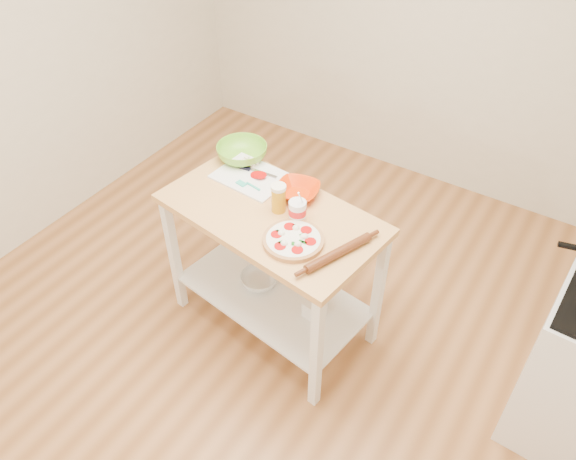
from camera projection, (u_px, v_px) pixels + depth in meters
The scene contains 13 objects.
room_shell at pixel (246, 169), 2.47m from camera, with size 4.04×4.54×2.74m.
prep_island at pixel (272, 246), 3.12m from camera, with size 1.26×0.81×0.90m.
pizza at pixel (293, 240), 2.77m from camera, with size 0.31×0.31×0.05m.
cutting_board at pixel (252, 176), 3.18m from camera, with size 0.42×0.33×0.04m.
spatula at pixel (248, 185), 3.10m from camera, with size 0.16×0.05×0.01m.
knife at pixel (250, 169), 3.21m from camera, with size 0.27×0.05×0.01m.
orange_bowl at pixel (298, 191), 3.04m from camera, with size 0.23×0.23×0.06m, color red.
green_bowl at pixel (242, 153), 3.29m from camera, with size 0.30×0.30×0.09m, color #6CB42A.
beer_pint at pixel (279, 198), 2.91m from camera, with size 0.08×0.08×0.16m.
yogurt_tub at pixel (297, 210), 2.87m from camera, with size 0.09×0.09×0.20m.
rolling_pin at pixel (338, 253), 2.69m from camera, with size 0.05×0.05×0.39m, color #612F16.
shelf_glass_bowl at pixel (259, 280), 3.41m from camera, with size 0.23×0.23×0.07m, color silver.
shelf_bin at pixel (315, 309), 3.22m from camera, with size 0.11×0.11×0.11m, color white.
Camera 1 is at (1.25, -1.61, 2.79)m, focal length 35.00 mm.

